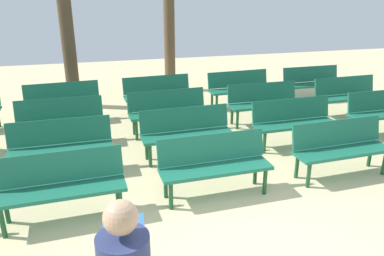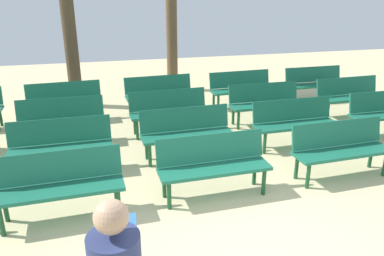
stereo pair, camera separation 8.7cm
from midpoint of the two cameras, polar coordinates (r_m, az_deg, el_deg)
bench_r0_c1 at (r=5.16m, az=-18.83°, el=-7.71°), size 1.62×0.54×0.87m
bench_r0_c2 at (r=5.43m, az=3.64°, el=-5.14°), size 1.61×0.52×0.87m
bench_r0_c3 at (r=6.40m, az=21.83°, el=-2.54°), size 1.62×0.54×0.87m
bench_r1_c1 at (r=6.39m, az=-18.77°, el=-2.18°), size 1.61×0.50×0.87m
bench_r1_c2 at (r=6.61m, az=-0.46°, el=-0.29°), size 1.61×0.53×0.87m
bench_r1_c3 at (r=7.38m, az=15.48°, el=1.18°), size 1.61×0.51×0.87m
bench_r2_c1 at (r=7.60m, az=-18.81°, el=1.37°), size 1.60×0.49×0.87m
bench_r2_c2 at (r=7.76m, az=-3.18°, el=2.86°), size 1.62×0.54×0.87m
bench_r2_c3 at (r=8.47m, az=11.24°, el=4.00°), size 1.60×0.48×0.87m
bench_r2_c4 at (r=9.61m, az=22.82°, el=4.73°), size 1.62×0.54×0.87m
bench_r3_c1 at (r=8.85m, az=-18.39°, el=4.05°), size 1.62×0.57×0.87m
bench_r3_c2 at (r=9.05m, az=-4.67°, el=5.39°), size 1.62×0.57×0.87m
bench_r3_c3 at (r=9.62m, az=7.69°, el=6.18°), size 1.62×0.56×0.87m
bench_r3_c4 at (r=10.59m, az=18.23°, el=6.65°), size 1.61×0.50×0.87m
tree_0 at (r=9.81m, az=-17.67°, el=13.24°), size 0.32×0.32×3.54m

